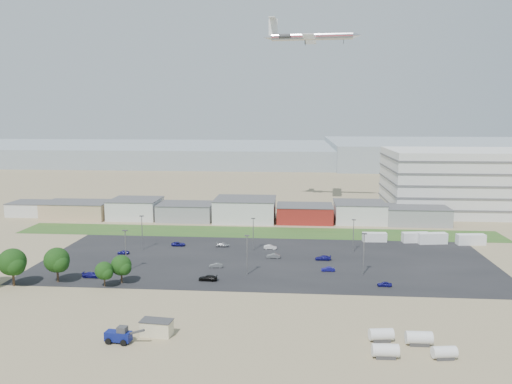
# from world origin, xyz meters

# --- Properties ---
(ground) EXTENTS (700.00, 700.00, 0.00)m
(ground) POSITION_xyz_m (0.00, 0.00, 0.00)
(ground) COLOR #827052
(ground) RESTS_ON ground
(parking_lot) EXTENTS (120.00, 50.00, 0.01)m
(parking_lot) POSITION_xyz_m (5.00, 20.00, 0.01)
(parking_lot) COLOR black
(parking_lot) RESTS_ON ground
(grass_strip) EXTENTS (160.00, 16.00, 0.02)m
(grass_strip) POSITION_xyz_m (0.00, 52.00, 0.01)
(grass_strip) COLOR #2A5520
(grass_strip) RESTS_ON ground
(hills_backdrop) EXTENTS (700.00, 200.00, 9.00)m
(hills_backdrop) POSITION_xyz_m (40.00, 315.00, 4.50)
(hills_backdrop) COLOR gray
(hills_backdrop) RESTS_ON ground
(building_row) EXTENTS (170.00, 20.00, 8.00)m
(building_row) POSITION_xyz_m (-17.00, 71.00, 4.00)
(building_row) COLOR silver
(building_row) RESTS_ON ground
(parking_garage) EXTENTS (80.00, 40.00, 25.00)m
(parking_garage) POSITION_xyz_m (90.00, 95.00, 12.50)
(parking_garage) COLOR silver
(parking_garage) RESTS_ON ground
(portable_shed) EXTENTS (5.92, 3.52, 2.84)m
(portable_shed) POSITION_xyz_m (-11.61, -27.91, 1.42)
(portable_shed) COLOR beige
(portable_shed) RESTS_ON ground
(telehandler) EXTENTS (7.42, 3.27, 2.99)m
(telehandler) POSITION_xyz_m (-17.38, -31.32, 1.49)
(telehandler) COLOR navy
(telehandler) RESTS_ON ground
(storage_tank_nw) EXTENTS (4.34, 2.61, 2.46)m
(storage_tank_nw) POSITION_xyz_m (27.76, -27.01, 1.23)
(storage_tank_nw) COLOR silver
(storage_tank_nw) RESTS_ON ground
(storage_tank_ne) EXTENTS (4.43, 2.28, 2.63)m
(storage_tank_ne) POSITION_xyz_m (33.91, -27.99, 1.31)
(storage_tank_ne) COLOR silver
(storage_tank_ne) RESTS_ON ground
(storage_tank_sw) EXTENTS (4.27, 2.21, 2.53)m
(storage_tank_sw) POSITION_xyz_m (27.43, -33.05, 1.26)
(storage_tank_sw) COLOR silver
(storage_tank_sw) RESTS_ON ground
(storage_tank_se) EXTENTS (4.07, 2.46, 2.30)m
(storage_tank_se) POSITION_xyz_m (36.78, -32.68, 1.15)
(storage_tank_se) COLOR silver
(storage_tank_se) RESTS_ON ground
(box_trailer_a) EXTENTS (7.42, 2.55, 2.75)m
(box_trailer_a) POSITION_xyz_m (37.17, 42.80, 1.38)
(box_trailer_a) COLOR silver
(box_trailer_a) RESTS_ON ground
(box_trailer_b) EXTENTS (8.42, 3.69, 3.05)m
(box_trailer_b) POSITION_xyz_m (49.60, 42.91, 1.53)
(box_trailer_b) COLOR silver
(box_trailer_b) RESTS_ON ground
(box_trailer_c) EXTENTS (9.04, 4.01, 3.27)m
(box_trailer_c) POSITION_xyz_m (54.31, 41.70, 1.64)
(box_trailer_c) COLOR silver
(box_trailer_c) RESTS_ON ground
(box_trailer_d) EXTENTS (8.63, 3.43, 3.16)m
(box_trailer_d) POSITION_xyz_m (65.59, 41.38, 1.58)
(box_trailer_d) COLOR silver
(box_trailer_d) RESTS_ON ground
(tree_left) EXTENTS (6.63, 6.63, 9.94)m
(tree_left) POSITION_xyz_m (-51.45, -5.17, 4.97)
(tree_left) COLOR black
(tree_left) RESTS_ON ground
(tree_mid) EXTENTS (6.23, 6.23, 9.35)m
(tree_mid) POSITION_xyz_m (-42.67, -1.74, 4.68)
(tree_mid) COLOR black
(tree_mid) RESTS_ON ground
(tree_right) EXTENTS (4.40, 4.40, 6.60)m
(tree_right) POSITION_xyz_m (-30.53, -3.91, 3.30)
(tree_right) COLOR black
(tree_right) RESTS_ON ground
(tree_near) EXTENTS (5.03, 5.03, 7.55)m
(tree_near) POSITION_xyz_m (-27.45, -1.29, 3.77)
(tree_near) COLOR black
(tree_near) RESTS_ON ground
(lightpole_front_l) EXTENTS (1.23, 0.51, 10.45)m
(lightpole_front_l) POSITION_xyz_m (-29.51, 7.94, 5.22)
(lightpole_front_l) COLOR slate
(lightpole_front_l) RESTS_ON ground
(lightpole_front_m) EXTENTS (1.16, 0.49, 9.90)m
(lightpole_front_m) POSITION_xyz_m (1.04, 7.36, 4.95)
(lightpole_front_m) COLOR slate
(lightpole_front_m) RESTS_ON ground
(lightpole_front_r) EXTENTS (1.23, 0.51, 10.42)m
(lightpole_front_r) POSITION_xyz_m (29.40, 9.61, 5.21)
(lightpole_front_r) COLOR slate
(lightpole_front_r) RESTS_ON ground
(lightpole_back_l) EXTENTS (1.18, 0.49, 9.99)m
(lightpole_back_l) POSITION_xyz_m (-31.67, 28.13, 4.99)
(lightpole_back_l) COLOR slate
(lightpole_back_l) RESTS_ON ground
(lightpole_back_m) EXTENTS (1.11, 0.46, 9.46)m
(lightpole_back_m) POSITION_xyz_m (0.58, 29.79, 4.73)
(lightpole_back_m) COLOR slate
(lightpole_back_m) RESTS_ON ground
(lightpole_back_r) EXTENTS (1.12, 0.47, 9.49)m
(lightpole_back_r) POSITION_xyz_m (29.21, 30.14, 4.75)
(lightpole_back_r) COLOR slate
(lightpole_back_r) RESTS_ON ground
(airliner) EXTENTS (41.58, 29.99, 11.71)m
(airliner) POSITION_xyz_m (18.36, 98.73, 70.00)
(airliner) COLOR silver
(parked_car_1) EXTENTS (3.48, 1.44, 1.12)m
(parked_car_1) POSITION_xyz_m (21.02, 11.53, 0.56)
(parked_car_1) COLOR navy
(parked_car_1) RESTS_ON ground
(parked_car_2) EXTENTS (3.31, 1.43, 1.11)m
(parked_car_2) POSITION_xyz_m (33.18, 1.36, 0.56)
(parked_car_2) COLOR navy
(parked_car_2) RESTS_ON ground
(parked_car_3) EXTENTS (4.57, 2.04, 1.30)m
(parked_car_3) POSITION_xyz_m (-7.76, 2.07, 0.65)
(parked_car_3) COLOR black
(parked_car_3) RESTS_ON ground
(parked_car_4) EXTENTS (3.50, 1.46, 1.12)m
(parked_car_4) POSITION_xyz_m (-7.49, 12.34, 0.56)
(parked_car_4) COLOR #595B5E
(parked_car_4) RESTS_ON ground
(parked_car_5) EXTENTS (3.35, 1.49, 1.12)m
(parked_car_5) POSITION_xyz_m (-35.53, 22.61, 0.56)
(parked_car_5) COLOR navy
(parked_car_5) RESTS_ON ground
(parked_car_6) EXTENTS (4.10, 1.68, 1.19)m
(parked_car_6) POSITION_xyz_m (-8.74, 32.58, 0.59)
(parked_car_6) COLOR #A5A5AA
(parked_car_6) RESTS_ON ground
(parked_car_7) EXTENTS (3.81, 1.47, 1.24)m
(parked_car_7) POSITION_xyz_m (6.80, 22.14, 0.62)
(parked_car_7) COLOR #595B5E
(parked_car_7) RESTS_ON ground
(parked_car_9) EXTENTS (4.20, 2.02, 1.15)m
(parked_car_9) POSITION_xyz_m (-22.14, 32.63, 0.58)
(parked_car_9) COLOR navy
(parked_car_9) RESTS_ON ground
(parked_car_10) EXTENTS (4.43, 1.83, 1.28)m
(parked_car_10) POSITION_xyz_m (-36.13, 2.10, 0.64)
(parked_car_10) COLOR navy
(parked_car_10) RESTS_ON ground
(parked_car_11) EXTENTS (3.82, 1.70, 1.22)m
(parked_car_11) POSITION_xyz_m (5.46, 31.29, 0.61)
(parked_car_11) COLOR silver
(parked_car_11) RESTS_ON ground
(parked_car_12) EXTENTS (4.29, 1.76, 1.24)m
(parked_car_12) POSITION_xyz_m (20.24, 21.29, 0.62)
(parked_car_12) COLOR navy
(parked_car_12) RESTS_ON ground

